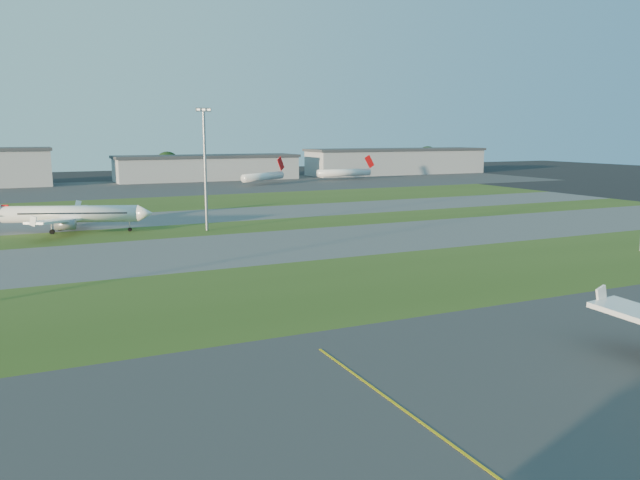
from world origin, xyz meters
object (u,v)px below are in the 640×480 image
airliner_taxiing (69,214)px  mini_jet_near (263,176)px  mini_jet_far (344,173)px  light_mast_centre (205,161)px

airliner_taxiing → mini_jet_near: airliner_taxiing is taller
mini_jet_far → light_mast_centre: bearing=-127.3°
mini_jet_near → mini_jet_far: size_ratio=0.86×
airliner_taxiing → mini_jet_far: (122.98, 111.62, -0.49)m
mini_jet_near → light_mast_centre: (-53.92, -112.27, 11.53)m
mini_jet_near → mini_jet_far: (42.38, 9.47, 0.00)m
mini_jet_near → mini_jet_far: bearing=-21.8°
mini_jet_near → light_mast_centre: light_mast_centre is taller
airliner_taxiing → mini_jet_near: (80.60, 102.15, -0.49)m
mini_jet_near → mini_jet_far: same height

